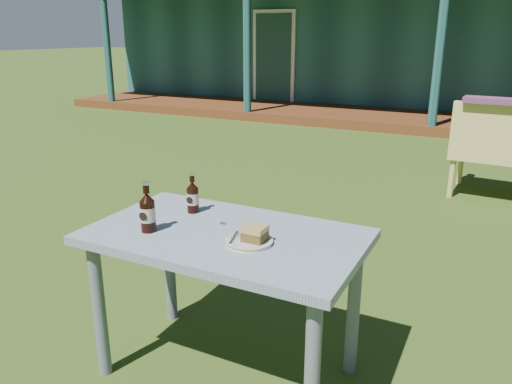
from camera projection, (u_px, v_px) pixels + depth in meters
The scene contains 11 objects.
ground at pixel (333, 248), 3.76m from camera, with size 80.00×80.00×0.00m, color #334916.
pavilion at pixel (469, 30), 11.25m from camera, with size 15.80×8.30×3.45m.
cafe_table at pixel (226, 254), 2.21m from camera, with size 1.20×0.70×0.72m.
plate at pixel (249, 241), 2.07m from camera, with size 0.20×0.20×0.01m.
cake_slice at pixel (255, 233), 2.05m from camera, with size 0.09×0.09×0.06m.
fork at pixel (234, 238), 2.08m from camera, with size 0.01×0.14×0.00m, color silver.
cola_bottle_near at pixel (193, 197), 2.40m from camera, with size 0.06×0.06×0.20m.
cola_bottle_far at pixel (148, 212), 2.17m from camera, with size 0.07×0.07×0.22m.
bottle_cap at pixel (223, 224), 2.27m from camera, with size 0.03×0.03×0.01m, color silver.
armchair_left at pixel (491, 144), 4.78m from camera, with size 0.74×0.69×0.94m.
floral_throw at pixel (496, 101), 4.49m from camera, with size 0.54×0.20×0.05m, color #5E3052.
Camera 1 is at (1.03, -3.34, 1.55)m, focal length 35.00 mm.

